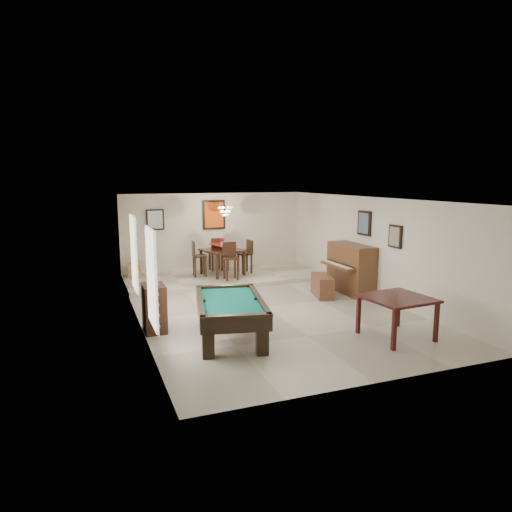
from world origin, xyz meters
TOP-DOWN VIEW (x-y plane):
  - ground_plane at (0.00, 0.00)m, footprint 6.00×9.00m
  - wall_back at (0.00, 4.50)m, footprint 6.00×0.04m
  - wall_front at (0.00, -4.50)m, footprint 6.00×0.04m
  - wall_left at (-3.00, 0.00)m, footprint 0.04×9.00m
  - wall_right at (3.00, 0.00)m, footprint 0.04×9.00m
  - ceiling at (0.00, 0.00)m, footprint 6.00×9.00m
  - dining_step at (0.00, 3.25)m, footprint 6.00×2.50m
  - window_left_front at (-2.97, -2.20)m, footprint 0.06×1.00m
  - window_left_rear at (-2.97, 0.60)m, footprint 0.06×1.00m
  - pool_table at (-1.46, -1.83)m, footprint 1.67×2.48m
  - square_table at (1.58, -2.93)m, footprint 1.27×1.27m
  - upright_piano at (2.53, 0.45)m, footprint 0.89×1.60m
  - piano_bench at (1.78, 0.37)m, footprint 0.64×1.07m
  - apothecary_chest at (-2.77, -0.88)m, footprint 0.43×0.64m
  - dining_table at (-0.05, 3.38)m, footprint 1.35×1.35m
  - flower_vase at (-0.05, 3.38)m, footprint 0.16×0.16m
  - dining_chair_south at (-0.01, 2.63)m, footprint 0.43×0.43m
  - dining_chair_north at (-0.05, 4.13)m, footprint 0.41×0.41m
  - dining_chair_west at (-0.76, 3.43)m, footprint 0.43×0.43m
  - dining_chair_east at (0.70, 3.42)m, footprint 0.43×0.43m
  - corner_bench at (-2.63, 4.05)m, footprint 0.44×0.52m
  - chandelier at (0.00, 3.20)m, footprint 0.44×0.44m
  - back_painting at (0.00, 4.46)m, footprint 0.75×0.06m
  - back_mirror at (-1.90, 4.46)m, footprint 0.55×0.06m
  - right_picture_upper at (2.96, 0.30)m, footprint 0.06×0.55m
  - right_picture_lower at (2.96, -1.00)m, footprint 0.06×0.45m

SIDE VIEW (x-z plane):
  - ground_plane at x=0.00m, z-range -0.02..0.00m
  - dining_step at x=0.00m, z-range 0.00..0.12m
  - piano_bench at x=1.78m, z-range 0.00..0.56m
  - corner_bench at x=-2.63m, z-range 0.12..0.54m
  - pool_table at x=-1.46m, z-range 0.00..0.76m
  - square_table at x=1.58m, z-range 0.00..0.82m
  - apothecary_chest at x=-2.77m, z-range 0.00..0.96m
  - dining_table at x=-0.05m, z-range 0.12..1.03m
  - dining_chair_east at x=0.70m, z-range 0.12..1.16m
  - dining_chair_north at x=-0.05m, z-range 0.12..1.20m
  - dining_chair_west at x=-0.76m, z-range 0.12..1.20m
  - upright_piano at x=2.53m, z-range 0.00..1.33m
  - dining_chair_south at x=-0.01m, z-range 0.12..1.22m
  - flower_vase at x=-0.05m, z-range 1.03..1.28m
  - wall_back at x=0.00m, z-range 0.00..2.60m
  - wall_front at x=0.00m, z-range 0.00..2.60m
  - wall_left at x=-3.00m, z-range 0.00..2.60m
  - wall_right at x=3.00m, z-range 0.00..2.60m
  - window_left_front at x=-2.97m, z-range 0.55..2.25m
  - window_left_rear at x=-2.97m, z-range 0.55..2.25m
  - right_picture_lower at x=2.96m, z-range 1.42..1.98m
  - back_mirror at x=-1.90m, z-range 1.48..2.12m
  - back_painting at x=0.00m, z-range 1.42..2.38m
  - right_picture_upper at x=2.96m, z-range 1.57..2.23m
  - chandelier at x=0.00m, z-range 1.90..2.50m
  - ceiling at x=0.00m, z-range 2.58..2.62m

